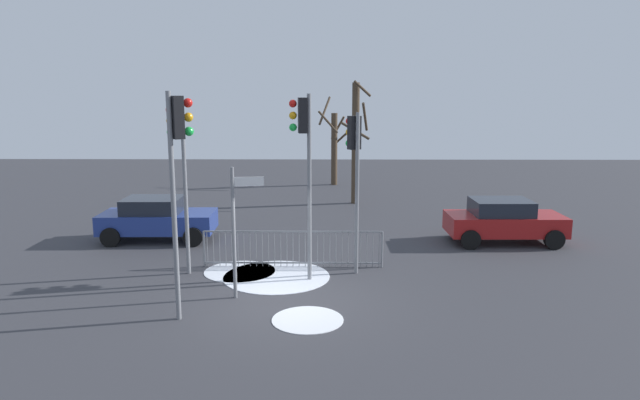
{
  "coord_description": "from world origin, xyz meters",
  "views": [
    {
      "loc": [
        0.96,
        -12.92,
        4.94
      ],
      "look_at": [
        0.79,
        2.39,
        2.05
      ],
      "focal_mm": 31.69,
      "sensor_mm": 36.0,
      "label": 1
    }
  ],
  "objects_px": {
    "traffic_light_mid_left": "(177,155)",
    "bare_tree_centre": "(334,145)",
    "car_blue_mid": "(157,218)",
    "traffic_light_rear_left": "(304,146)",
    "direction_sign_post": "(236,226)",
    "traffic_light_foreground_left": "(179,148)",
    "traffic_light_foreground_right": "(354,156)",
    "bare_tree_left": "(356,142)",
    "car_red_near": "(504,220)"
  },
  "relations": [
    {
      "from": "traffic_light_foreground_left",
      "to": "bare_tree_left",
      "type": "xyz_separation_m",
      "value": [
        5.28,
        10.27,
        -0.67
      ]
    },
    {
      "from": "direction_sign_post",
      "to": "car_blue_mid",
      "type": "bearing_deg",
      "value": 114.38
    },
    {
      "from": "direction_sign_post",
      "to": "bare_tree_centre",
      "type": "distance_m",
      "value": 17.8
    },
    {
      "from": "bare_tree_centre",
      "to": "traffic_light_foreground_left",
      "type": "bearing_deg",
      "value": -105.58
    },
    {
      "from": "traffic_light_rear_left",
      "to": "direction_sign_post",
      "type": "distance_m",
      "value": 2.76
    },
    {
      "from": "car_red_near",
      "to": "bare_tree_left",
      "type": "relative_size",
      "value": 0.69
    },
    {
      "from": "traffic_light_foreground_right",
      "to": "traffic_light_rear_left",
      "type": "distance_m",
      "value": 1.56
    },
    {
      "from": "traffic_light_mid_left",
      "to": "bare_tree_centre",
      "type": "distance_m",
      "value": 19.29
    },
    {
      "from": "direction_sign_post",
      "to": "traffic_light_foreground_left",
      "type": "bearing_deg",
      "value": 123.98
    },
    {
      "from": "car_red_near",
      "to": "bare_tree_centre",
      "type": "xyz_separation_m",
      "value": [
        -5.54,
        12.28,
        1.42
      ]
    },
    {
      "from": "traffic_light_foreground_left",
      "to": "bare_tree_left",
      "type": "relative_size",
      "value": 0.87
    },
    {
      "from": "traffic_light_mid_left",
      "to": "traffic_light_foreground_right",
      "type": "xyz_separation_m",
      "value": [
        3.93,
        3.37,
        -0.39
      ]
    },
    {
      "from": "direction_sign_post",
      "to": "car_red_near",
      "type": "relative_size",
      "value": 0.85
    },
    {
      "from": "bare_tree_centre",
      "to": "bare_tree_left",
      "type": "bearing_deg",
      "value": -80.38
    },
    {
      "from": "direction_sign_post",
      "to": "car_blue_mid",
      "type": "relative_size",
      "value": 0.84
    },
    {
      "from": "car_blue_mid",
      "to": "direction_sign_post",
      "type": "bearing_deg",
      "value": -58.17
    },
    {
      "from": "direction_sign_post",
      "to": "traffic_light_mid_left",
      "type": "bearing_deg",
      "value": -136.5
    },
    {
      "from": "traffic_light_rear_left",
      "to": "traffic_light_foreground_left",
      "type": "distance_m",
      "value": 3.43
    },
    {
      "from": "traffic_light_mid_left",
      "to": "traffic_light_foreground_left",
      "type": "relative_size",
      "value": 1.05
    },
    {
      "from": "direction_sign_post",
      "to": "bare_tree_centre",
      "type": "bearing_deg",
      "value": 72.93
    },
    {
      "from": "traffic_light_mid_left",
      "to": "car_red_near",
      "type": "relative_size",
      "value": 1.31
    },
    {
      "from": "traffic_light_foreground_left",
      "to": "bare_tree_centre",
      "type": "bearing_deg",
      "value": 9.24
    },
    {
      "from": "direction_sign_post",
      "to": "traffic_light_foreground_right",
      "type": "bearing_deg",
      "value": 26.64
    },
    {
      "from": "bare_tree_left",
      "to": "bare_tree_centre",
      "type": "bearing_deg",
      "value": 99.62
    },
    {
      "from": "car_blue_mid",
      "to": "car_red_near",
      "type": "xyz_separation_m",
      "value": [
        11.72,
        -0.19,
        0.0
      ]
    },
    {
      "from": "car_blue_mid",
      "to": "bare_tree_left",
      "type": "bearing_deg",
      "value": 41.99
    },
    {
      "from": "traffic_light_foreground_right",
      "to": "car_blue_mid",
      "type": "height_order",
      "value": "traffic_light_foreground_right"
    },
    {
      "from": "traffic_light_foreground_left",
      "to": "direction_sign_post",
      "type": "distance_m",
      "value": 3.13
    },
    {
      "from": "car_blue_mid",
      "to": "bare_tree_left",
      "type": "xyz_separation_m",
      "value": [
        7.1,
        6.68,
        2.06
      ]
    },
    {
      "from": "traffic_light_foreground_left",
      "to": "traffic_light_foreground_right",
      "type": "bearing_deg",
      "value": -63.45
    },
    {
      "from": "car_blue_mid",
      "to": "bare_tree_centre",
      "type": "height_order",
      "value": "bare_tree_centre"
    },
    {
      "from": "direction_sign_post",
      "to": "bare_tree_centre",
      "type": "relative_size",
      "value": 0.68
    },
    {
      "from": "traffic_light_foreground_right",
      "to": "bare_tree_left",
      "type": "relative_size",
      "value": 0.81
    },
    {
      "from": "traffic_light_foreground_right",
      "to": "traffic_light_foreground_left",
      "type": "xyz_separation_m",
      "value": [
        -4.72,
        -0.14,
        0.22
      ]
    },
    {
      "from": "traffic_light_mid_left",
      "to": "traffic_light_foreground_left",
      "type": "height_order",
      "value": "traffic_light_mid_left"
    },
    {
      "from": "traffic_light_mid_left",
      "to": "traffic_light_rear_left",
      "type": "distance_m",
      "value": 3.7
    },
    {
      "from": "car_red_near",
      "to": "car_blue_mid",
      "type": "bearing_deg",
      "value": 178.34
    },
    {
      "from": "car_red_near",
      "to": "bare_tree_centre",
      "type": "height_order",
      "value": "bare_tree_centre"
    },
    {
      "from": "traffic_light_foreground_right",
      "to": "car_red_near",
      "type": "relative_size",
      "value": 1.17
    },
    {
      "from": "traffic_light_foreground_right",
      "to": "direction_sign_post",
      "type": "bearing_deg",
      "value": -175.48
    },
    {
      "from": "traffic_light_rear_left",
      "to": "bare_tree_left",
      "type": "height_order",
      "value": "bare_tree_left"
    },
    {
      "from": "traffic_light_rear_left",
      "to": "car_red_near",
      "type": "bearing_deg",
      "value": -67.43
    },
    {
      "from": "bare_tree_centre",
      "to": "traffic_light_mid_left",
      "type": "bearing_deg",
      "value": -100.7
    },
    {
      "from": "traffic_light_foreground_right",
      "to": "bare_tree_centre",
      "type": "bearing_deg",
      "value": 60.45
    },
    {
      "from": "traffic_light_mid_left",
      "to": "direction_sign_post",
      "type": "height_order",
      "value": "traffic_light_mid_left"
    },
    {
      "from": "traffic_light_rear_left",
      "to": "traffic_light_foreground_right",
      "type": "bearing_deg",
      "value": -70.5
    },
    {
      "from": "traffic_light_mid_left",
      "to": "bare_tree_centre",
      "type": "bearing_deg",
      "value": 135.47
    },
    {
      "from": "traffic_light_mid_left",
      "to": "traffic_light_foreground_right",
      "type": "distance_m",
      "value": 5.19
    },
    {
      "from": "traffic_light_rear_left",
      "to": "traffic_light_foreground_left",
      "type": "xyz_separation_m",
      "value": [
        -3.38,
        0.58,
        -0.12
      ]
    },
    {
      "from": "traffic_light_rear_left",
      "to": "car_blue_mid",
      "type": "height_order",
      "value": "traffic_light_rear_left"
    }
  ]
}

